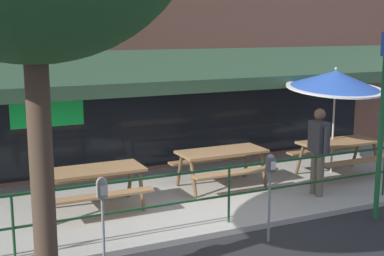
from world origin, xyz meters
TOP-DOWN VIEW (x-y plane):
  - ground_plane at (0.00, 0.00)m, footprint 120.00×120.00m
  - patio_deck at (0.00, 2.00)m, footprint 15.00×4.00m
  - patio_railing at (0.00, 0.30)m, footprint 13.84×0.04m
  - picnic_table_left at (-1.89, 1.87)m, footprint 1.80×1.42m
  - picnic_table_centre at (0.87, 2.16)m, footprint 1.80×1.42m
  - picnic_table_right at (3.64, 1.84)m, footprint 1.80×1.42m
  - patio_umbrella_right at (3.64, 2.06)m, footprint 2.14×2.14m
  - pedestrian_walking at (2.29, 0.87)m, footprint 0.28×0.62m
  - parking_meter_near at (-2.42, -0.61)m, footprint 0.15×0.16m
  - parking_meter_far at (0.28, -0.49)m, footprint 0.15×0.16m
  - street_sign_pole at (2.54, -0.45)m, footprint 0.28×0.09m

SIDE VIEW (x-z plane):
  - ground_plane at x=0.00m, z-range 0.00..0.00m
  - patio_deck at x=0.00m, z-range 0.00..0.10m
  - picnic_table_left at x=-1.89m, z-range 0.33..1.08m
  - picnic_table_centre at x=0.87m, z-range 0.33..1.08m
  - picnic_table_right at x=3.64m, z-range 0.33..1.08m
  - patio_railing at x=0.00m, z-range 0.32..1.28m
  - pedestrian_walking at x=2.29m, z-range 0.20..1.91m
  - parking_meter_near at x=-2.42m, z-range 0.44..1.86m
  - parking_meter_far at x=0.28m, z-range 0.44..1.86m
  - patio_umbrella_right at x=3.64m, z-range 0.98..3.38m
  - street_sign_pole at x=2.54m, z-range 0.06..4.31m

